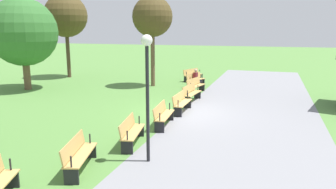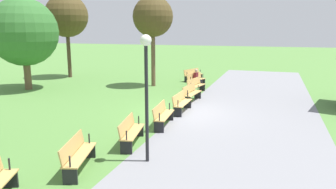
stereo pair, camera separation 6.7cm
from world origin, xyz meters
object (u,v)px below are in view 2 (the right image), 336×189
object	(u,v)px
person_seated	(197,77)
tree_3	(67,16)
bench_3	(191,93)
bench_7	(77,154)
tree_0	(153,17)
bench_2	(196,85)
lamp_post	(146,74)
bench_4	(181,102)
bench_5	(163,114)
bench_1	(196,79)
tree_1	(24,32)
bench_0	(193,75)
bench_6	(131,131)

from	to	relation	value
person_seated	tree_3	xyz separation A→B (m)	(-1.04, -10.73, 4.17)
bench_3	bench_7	size ratio (longest dim) A/B	0.99
bench_7	tree_0	size ratio (longest dim) A/B	0.32
bench_2	bench_7	size ratio (longest dim) A/B	1.00
lamp_post	bench_2	bearing A→B (deg)	-174.24
tree_0	bench_4	bearing A→B (deg)	31.23
bench_5	tree_3	xyz separation A→B (m)	(-10.21, -11.48, 4.33)
bench_1	tree_1	size ratio (longest dim) A/B	0.33
bench_3	lamp_post	distance (m)	8.43
bench_0	bench_7	distance (m)	16.11
lamp_post	bench_4	bearing A→B (deg)	-173.90
bench_1	bench_3	size ratio (longest dim) A/B	1.01
bench_3	bench_2	bearing A→B (deg)	-166.60
bench_2	bench_6	bearing A→B (deg)	10.75
bench_1	bench_4	size ratio (longest dim) A/B	1.03
tree_0	tree_1	bearing A→B (deg)	-62.88
bench_6	bench_0	bearing A→B (deg)	174.59
person_seated	bench_1	bearing A→B (deg)	-113.84
bench_7	lamp_post	xyz separation A→B (m)	(-1.16, 1.60, 2.12)
bench_6	tree_0	distance (m)	12.06
bench_2	tree_0	world-z (taller)	tree_0
bench_0	bench_1	distance (m)	2.34
bench_1	tree_0	distance (m)	5.01
bench_6	tree_3	world-z (taller)	tree_3
lamp_post	bench_0	bearing A→B (deg)	-171.07
bench_1	bench_4	bearing A→B (deg)	24.15
bench_1	lamp_post	bearing A→B (deg)	23.28
bench_2	tree_1	size ratio (longest dim) A/B	0.33
tree_0	bench_5	bearing A→B (deg)	23.13
bench_3	person_seated	bearing A→B (deg)	-165.18
bench_0	bench_4	xyz separation A→B (m)	(9.16, 1.73, 0.00)
bench_4	tree_3	size ratio (longest dim) A/B	0.28
bench_2	bench_4	size ratio (longest dim) A/B	1.03
bench_2	bench_6	world-z (taller)	same
bench_4	tree_3	world-z (taller)	tree_3
tree_1	lamp_post	world-z (taller)	tree_1
tree_3	bench_1	bearing A→B (deg)	84.96
bench_3	tree_3	bearing A→B (deg)	-110.36
bench_5	bench_7	size ratio (longest dim) A/B	0.99
tree_1	bench_1	bearing A→B (deg)	113.98
bench_4	bench_5	world-z (taller)	same
bench_0	bench_7	world-z (taller)	same
bench_5	bench_2	bearing A→B (deg)	177.30
bench_2	lamp_post	xyz separation A→B (m)	(10.44, 1.05, 2.12)
bench_6	bench_3	bearing A→B (deg)	166.57
tree_0	bench_2	bearing A→B (deg)	65.24
bench_2	tree_1	world-z (taller)	tree_1
bench_5	tree_3	size ratio (longest dim) A/B	0.29
bench_0	lamp_post	xyz separation A→B (m)	(14.94, 2.35, 2.12)
bench_3	tree_1	bearing A→B (deg)	-85.44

